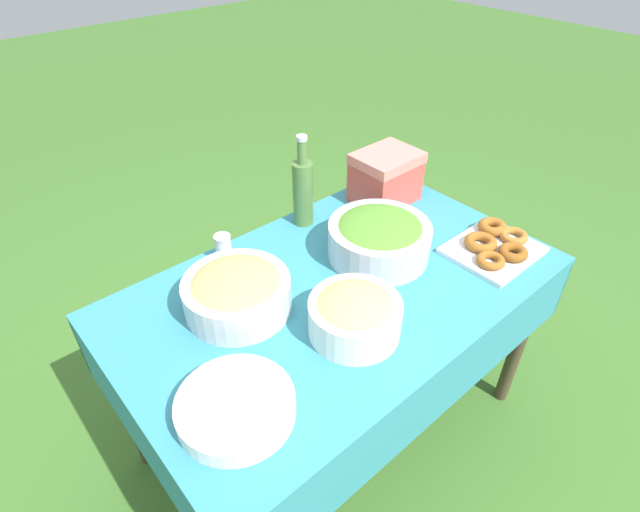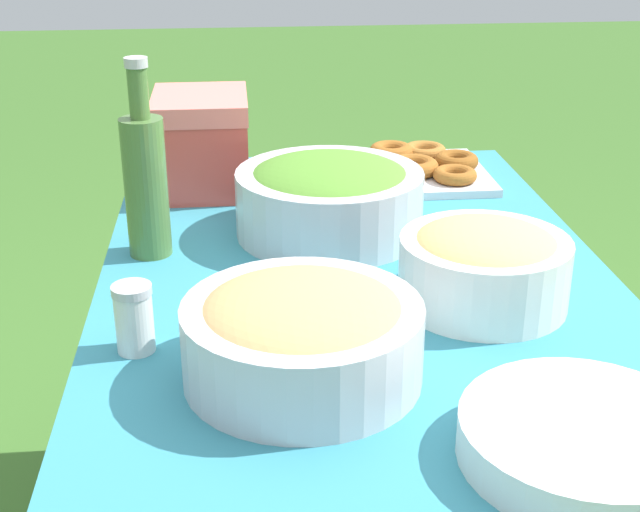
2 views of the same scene
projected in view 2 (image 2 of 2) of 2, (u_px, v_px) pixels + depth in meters
The scene contains 9 objects.
picnic_table at pixel (358, 336), 1.43m from camera, with size 1.33×0.81×0.72m.
salad_bowl at pixel (329, 195), 1.54m from camera, with size 0.32×0.32×0.13m.
pasta_bowl at pixel (484, 264), 1.29m from camera, with size 0.25×0.25×0.12m.
donut_platter at pixel (426, 166), 1.86m from camera, with size 0.29×0.25×0.05m.
plate_stack at pixel (584, 440), 0.96m from camera, with size 0.27×0.27×0.05m.
olive_oil_bottle at pixel (145, 180), 1.44m from camera, with size 0.07×0.07×0.33m.
bread_bowl at pixel (302, 333), 1.10m from camera, with size 0.30×0.30×0.12m.
cooler_box at pixel (202, 142), 1.75m from camera, with size 0.23×0.18×0.19m.
salt_shaker at pixel (134, 318), 1.17m from camera, with size 0.05×0.05×0.09m.
Camera 2 is at (1.25, -0.18, 1.31)m, focal length 50.00 mm.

